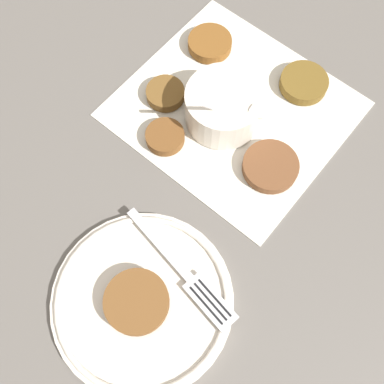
{
  "coord_description": "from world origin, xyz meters",
  "views": [
    {
      "loc": [
        0.12,
        -0.37,
        0.59
      ],
      "look_at": [
        0.01,
        -0.17,
        0.02
      ],
      "focal_mm": 42.0,
      "sensor_mm": 36.0,
      "label": 1
    }
  ],
  "objects_px": {
    "serving_plate": "(142,300)",
    "fritter_on_plate": "(137,302)",
    "fork": "(190,278)",
    "sauce_bowl": "(224,108)"
  },
  "relations": [
    {
      "from": "serving_plate",
      "to": "fritter_on_plate",
      "type": "distance_m",
      "value": 0.02
    },
    {
      "from": "serving_plate",
      "to": "fritter_on_plate",
      "type": "bearing_deg",
      "value": -112.16
    },
    {
      "from": "serving_plate",
      "to": "sauce_bowl",
      "type": "bearing_deg",
      "value": 98.01
    },
    {
      "from": "serving_plate",
      "to": "fork",
      "type": "bearing_deg",
      "value": 53.23
    },
    {
      "from": "sauce_bowl",
      "to": "fork",
      "type": "xyz_separation_m",
      "value": [
        0.08,
        -0.24,
        -0.01
      ]
    },
    {
      "from": "fork",
      "to": "fritter_on_plate",
      "type": "bearing_deg",
      "value": -125.43
    },
    {
      "from": "sauce_bowl",
      "to": "fritter_on_plate",
      "type": "distance_m",
      "value": 0.3
    },
    {
      "from": "fritter_on_plate",
      "to": "sauce_bowl",
      "type": "bearing_deg",
      "value": 97.36
    },
    {
      "from": "serving_plate",
      "to": "fork",
      "type": "height_order",
      "value": "fork"
    },
    {
      "from": "sauce_bowl",
      "to": "fork",
      "type": "distance_m",
      "value": 0.25
    }
  ]
}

